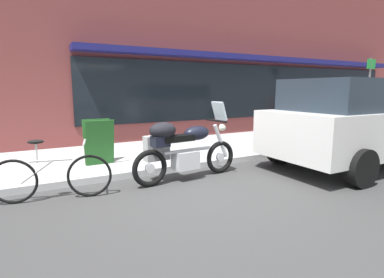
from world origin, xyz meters
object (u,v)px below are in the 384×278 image
touring_motorcycle (180,147)px  sandwich_board_sign (99,142)px  parking_sign_pole (368,89)px  parked_minivan (364,121)px  parked_bicycle (52,176)px

touring_motorcycle → sandwich_board_sign: 1.82m
touring_motorcycle → parking_sign_pole: parking_sign_pole is taller
touring_motorcycle → parked_minivan: parked_minivan is taller
touring_motorcycle → parked_minivan: 4.02m
parked_bicycle → sandwich_board_sign: sandwich_board_sign is taller
touring_motorcycle → parking_sign_pole: bearing=10.3°
touring_motorcycle → parked_bicycle: 2.11m
parked_bicycle → sandwich_board_sign: size_ratio=1.83×
touring_motorcycle → sandwich_board_sign: size_ratio=2.37×
parking_sign_pole → touring_motorcycle: bearing=-169.7°
touring_motorcycle → parked_bicycle: size_ratio=1.30×
touring_motorcycle → parked_bicycle: (-2.10, 0.02, -0.24)m
touring_motorcycle → parked_bicycle: bearing=179.4°
sandwich_board_sign → parking_sign_pole: size_ratio=0.36×
parked_minivan → sandwich_board_sign: (-5.02, 2.34, -0.38)m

